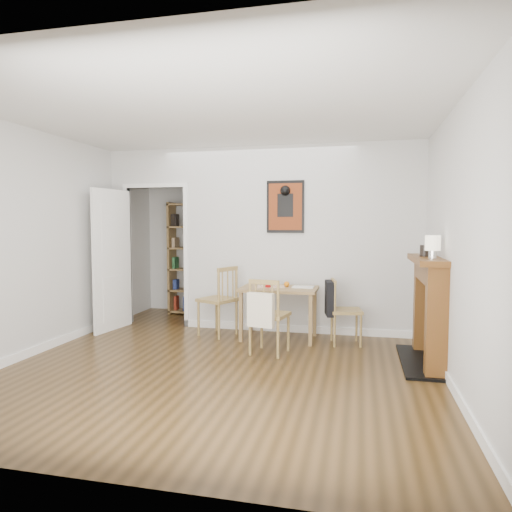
% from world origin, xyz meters
% --- Properties ---
extents(ground, '(5.20, 5.20, 0.00)m').
position_xyz_m(ground, '(0.00, 0.00, 0.00)').
color(ground, '#4F3519').
rests_on(ground, ground).
extents(room_shell, '(5.20, 5.20, 5.20)m').
position_xyz_m(room_shell, '(0.10, 1.34, 1.30)').
color(room_shell, silver).
rests_on(room_shell, ground).
extents(dining_table, '(1.00, 0.64, 0.68)m').
position_xyz_m(dining_table, '(0.38, 0.94, 0.60)').
color(dining_table, olive).
rests_on(dining_table, ground).
extents(chair_left, '(0.62, 0.62, 0.95)m').
position_xyz_m(chair_left, '(-0.47, 0.96, 0.47)').
color(chair_left, '#A3864C').
rests_on(chair_left, ground).
extents(chair_right, '(0.53, 0.48, 0.83)m').
position_xyz_m(chair_right, '(1.23, 0.87, 0.43)').
color(chair_right, '#A3864C').
rests_on(chair_right, ground).
extents(chair_front, '(0.52, 0.57, 0.89)m').
position_xyz_m(chair_front, '(0.39, 0.24, 0.45)').
color(chair_front, '#A3864C').
rests_on(chair_front, ground).
extents(bookshelf, '(0.79, 0.32, 1.88)m').
position_xyz_m(bookshelf, '(-1.33, 2.30, 0.93)').
color(bookshelf, olive).
rests_on(bookshelf, ground).
extents(fireplace, '(0.45, 1.25, 1.16)m').
position_xyz_m(fireplace, '(2.16, 0.25, 0.62)').
color(fireplace, brown).
rests_on(fireplace, ground).
extents(red_glass, '(0.07, 0.07, 0.10)m').
position_xyz_m(red_glass, '(0.25, 0.89, 0.73)').
color(red_glass, maroon).
rests_on(red_glass, dining_table).
extents(orange_fruit, '(0.07, 0.07, 0.07)m').
position_xyz_m(orange_fruit, '(0.47, 1.02, 0.72)').
color(orange_fruit, orange).
rests_on(orange_fruit, dining_table).
extents(placemat, '(0.40, 0.33, 0.00)m').
position_xyz_m(placemat, '(0.27, 0.99, 0.68)').
color(placemat, beige).
rests_on(placemat, dining_table).
extents(notebook, '(0.28, 0.21, 0.01)m').
position_xyz_m(notebook, '(0.69, 1.01, 0.69)').
color(notebook, silver).
rests_on(notebook, dining_table).
extents(mantel_lamp, '(0.15, 0.15, 0.24)m').
position_xyz_m(mantel_lamp, '(2.12, -0.06, 1.31)').
color(mantel_lamp, silver).
rests_on(mantel_lamp, fireplace).
extents(ceramic_jar_a, '(0.10, 0.10, 0.12)m').
position_xyz_m(ceramic_jar_a, '(2.10, 0.34, 1.22)').
color(ceramic_jar_a, black).
rests_on(ceramic_jar_a, fireplace).
extents(ceramic_jar_b, '(0.07, 0.07, 0.09)m').
position_xyz_m(ceramic_jar_b, '(2.12, 0.58, 1.21)').
color(ceramic_jar_b, black).
rests_on(ceramic_jar_b, fireplace).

